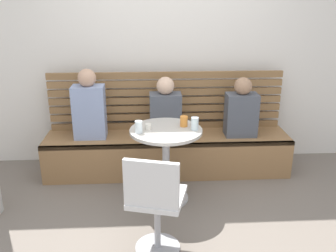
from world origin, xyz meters
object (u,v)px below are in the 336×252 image
(cup_espresso_small, at_px, (148,127))
(white_chair, at_px, (155,202))
(person_adult, at_px, (89,107))
(cafe_table, at_px, (166,151))
(person_child_left, at_px, (165,110))
(cup_water_clear, at_px, (139,127))
(cup_glass_tall, at_px, (195,123))
(cup_tumbler_orange, at_px, (184,121))
(booth_bench, at_px, (167,154))
(person_child_middle, at_px, (241,110))

(cup_espresso_small, bearing_deg, white_chair, -86.95)
(person_adult, distance_m, cup_espresso_small, 0.87)
(cafe_table, bearing_deg, person_child_left, 87.63)
(person_child_left, relative_size, cup_water_clear, 6.02)
(white_chair, distance_m, cup_glass_tall, 0.94)
(cafe_table, bearing_deg, cup_tumbler_orange, 22.57)
(booth_bench, bearing_deg, cup_glass_tall, -70.50)
(person_adult, bearing_deg, person_child_middle, -1.03)
(booth_bench, relative_size, cafe_table, 3.65)
(person_child_middle, xyz_separation_m, cup_tumbler_orange, (-0.68, -0.50, 0.06))
(cup_glass_tall, relative_size, cup_water_clear, 1.09)
(booth_bench, bearing_deg, person_child_middle, -1.44)
(white_chair, bearing_deg, cup_espresso_small, 93.05)
(cup_espresso_small, xyz_separation_m, cup_glass_tall, (0.43, -0.03, 0.03))
(person_adult, bearing_deg, cup_tumbler_orange, -28.89)
(cafe_table, relative_size, cup_water_clear, 6.73)
(cup_tumbler_orange, distance_m, cup_glass_tall, 0.13)
(cup_espresso_small, xyz_separation_m, cup_tumbler_orange, (0.34, 0.07, 0.02))
(cafe_table, xyz_separation_m, cup_water_clear, (-0.25, -0.07, 0.28))
(person_child_left, height_order, person_child_middle, person_child_left)
(cup_espresso_small, bearing_deg, cup_tumbler_orange, 11.37)
(person_child_middle, height_order, cup_glass_tall, person_child_middle)
(cafe_table, relative_size, white_chair, 0.87)
(person_child_middle, bearing_deg, person_adult, 178.97)
(booth_bench, xyz_separation_m, cafe_table, (-0.05, -0.60, 0.30))
(cafe_table, distance_m, cup_glass_tall, 0.39)
(person_adult, relative_size, person_child_left, 1.14)
(person_adult, xyz_separation_m, cup_glass_tall, (1.06, -0.63, 0.02))
(cup_glass_tall, bearing_deg, cafe_table, 174.80)
(cafe_table, height_order, person_child_middle, person_child_middle)
(cup_tumbler_orange, bearing_deg, cafe_table, -157.43)
(cup_tumbler_orange, bearing_deg, person_child_middle, 36.56)
(booth_bench, bearing_deg, cup_water_clear, -113.81)
(person_adult, bearing_deg, booth_bench, -0.63)
(person_child_middle, height_order, cup_water_clear, person_child_middle)
(cup_water_clear, bearing_deg, booth_bench, 66.19)
(cup_espresso_small, relative_size, cup_glass_tall, 0.47)
(person_child_left, relative_size, cup_espresso_small, 11.82)
(booth_bench, bearing_deg, cup_tumbler_orange, -76.24)
(cup_espresso_small, relative_size, cup_water_clear, 0.51)
(white_chair, distance_m, cup_water_clear, 0.82)
(person_child_middle, relative_size, cup_water_clear, 5.94)
(person_child_left, bearing_deg, cup_tumbler_orange, -74.32)
(white_chair, bearing_deg, person_child_left, 84.09)
(person_child_left, relative_size, person_child_middle, 1.01)
(cup_water_clear, bearing_deg, person_child_middle, 30.43)
(person_child_left, bearing_deg, person_child_middle, -1.76)
(white_chair, distance_m, person_adult, 1.60)
(white_chair, xyz_separation_m, cup_glass_tall, (0.39, 0.79, 0.34))
(booth_bench, xyz_separation_m, cup_water_clear, (-0.30, -0.67, 0.57))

